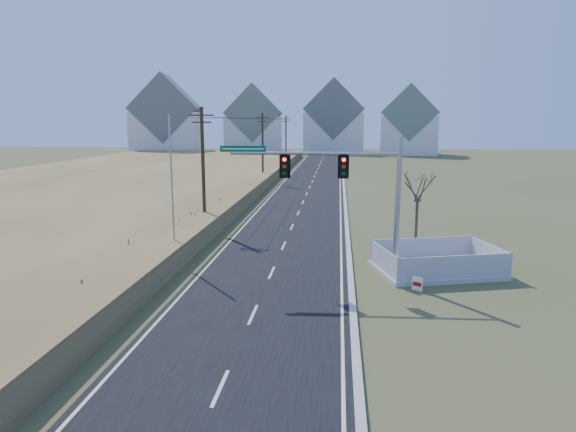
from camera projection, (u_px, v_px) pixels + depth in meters
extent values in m
plane|color=#4C5127|center=(260.00, 299.00, 23.32)|extent=(260.00, 260.00, 0.00)
cube|color=black|center=(314.00, 178.00, 72.24)|extent=(8.00, 180.00, 0.06)
cube|color=#B2AFA8|center=(343.00, 178.00, 71.82)|extent=(0.30, 180.00, 0.18)
cube|color=#A4934A|center=(120.00, 180.00, 64.65)|extent=(38.00, 110.00, 1.30)
cylinder|color=#422D1E|center=(203.00, 169.00, 37.80)|extent=(0.26, 0.26, 9.00)
cube|color=#422D1E|center=(202.00, 115.00, 37.09)|extent=(1.80, 0.10, 0.10)
cube|color=#422D1E|center=(202.00, 122.00, 37.18)|extent=(1.40, 0.10, 0.10)
cylinder|color=#422D1E|center=(263.00, 148.00, 67.15)|extent=(0.26, 0.26, 9.00)
cube|color=#422D1E|center=(262.00, 118.00, 66.44)|extent=(1.80, 0.10, 0.10)
cube|color=#422D1E|center=(262.00, 122.00, 66.53)|extent=(1.40, 0.10, 0.10)
cylinder|color=#422D1E|center=(286.00, 140.00, 96.50)|extent=(0.26, 0.26, 9.00)
cube|color=#422D1E|center=(286.00, 119.00, 95.79)|extent=(1.80, 0.10, 0.10)
cube|color=#422D1E|center=(286.00, 121.00, 95.88)|extent=(1.40, 0.10, 0.10)
cube|color=silver|center=(167.00, 133.00, 123.90)|extent=(17.38, 13.12, 10.00)
cube|color=slate|center=(166.00, 108.00, 122.83)|extent=(17.69, 13.38, 16.29)
cube|color=silver|center=(254.00, 135.00, 129.90)|extent=(14.66, 10.95, 9.00)
cube|color=slate|center=(254.00, 113.00, 128.91)|extent=(14.93, 11.17, 14.26)
cube|color=silver|center=(333.00, 133.00, 131.80)|extent=(15.00, 10.00, 10.00)
cube|color=slate|center=(334.00, 109.00, 130.72)|extent=(15.27, 10.20, 15.27)
cube|color=silver|center=(409.00, 136.00, 122.33)|extent=(13.87, 10.31, 9.00)
cube|color=slate|center=(410.00, 113.00, 121.34)|extent=(14.12, 10.51, 13.24)
cylinder|color=#9EA0A5|center=(395.00, 279.00, 26.05)|extent=(0.62, 0.62, 0.21)
cylinder|color=#9EA0A5|center=(397.00, 210.00, 25.41)|extent=(0.27, 0.27, 7.26)
cylinder|color=#9EA0A5|center=(314.00, 153.00, 25.16)|extent=(8.30, 0.44, 0.17)
cube|color=black|center=(344.00, 166.00, 25.18)|extent=(0.35, 0.29, 1.05)
cube|color=black|center=(285.00, 166.00, 25.36)|extent=(0.35, 0.29, 1.05)
cube|color=#056032|center=(243.00, 149.00, 25.34)|extent=(2.28, 0.12, 0.31)
cube|color=#B7B5AD|center=(436.00, 270.00, 27.53)|extent=(7.18, 5.78, 0.24)
cube|color=#AFAFB4|center=(455.00, 267.00, 25.47)|extent=(5.79, 1.64, 1.20)
cube|color=#AFAFB4|center=(421.00, 248.00, 29.33)|extent=(5.79, 1.64, 1.20)
cube|color=#AFAFB4|center=(384.00, 259.00, 26.91)|extent=(1.12, 3.87, 1.20)
cube|color=#AFAFB4|center=(489.00, 255.00, 27.89)|extent=(1.12, 3.87, 1.20)
cube|color=white|center=(417.00, 284.00, 24.41)|extent=(0.47, 0.35, 0.66)
cube|color=#A30D0A|center=(417.00, 284.00, 24.39)|extent=(0.36, 0.26, 0.19)
cylinder|color=#B7B5AD|center=(175.00, 260.00, 29.60)|extent=(0.38, 0.38, 0.17)
cylinder|color=#9EA0A5|center=(172.00, 190.00, 28.85)|extent=(0.10, 0.10, 8.37)
cylinder|color=#4C3F33|center=(416.00, 230.00, 29.59)|extent=(0.16, 0.16, 3.60)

